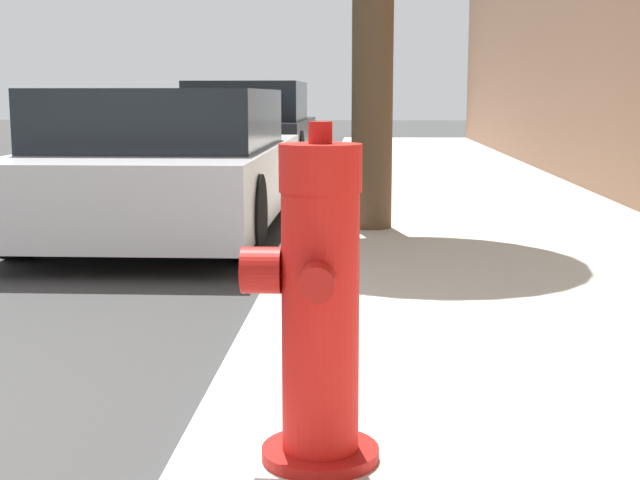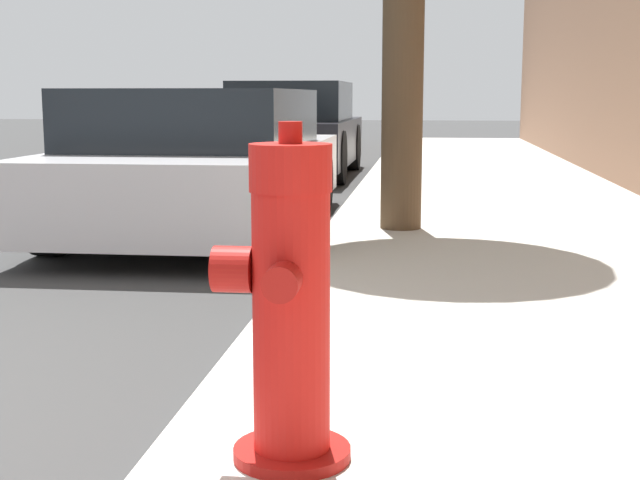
{
  "view_description": "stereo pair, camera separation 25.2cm",
  "coord_description": "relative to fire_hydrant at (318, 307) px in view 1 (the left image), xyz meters",
  "views": [
    {
      "loc": [
        2.34,
        -2.58,
        1.17
      ],
      "look_at": [
        2.15,
        1.09,
        0.57
      ],
      "focal_mm": 50.0,
      "sensor_mm": 36.0,
      "label": 1
    },
    {
      "loc": [
        2.59,
        -2.56,
        1.17
      ],
      "look_at": [
        2.15,
        1.09,
        0.57
      ],
      "focal_mm": 50.0,
      "sensor_mm": 36.0,
      "label": 2
    }
  ],
  "objects": [
    {
      "name": "fire_hydrant",
      "position": [
        0.0,
        0.0,
        0.0
      ],
      "size": [
        0.4,
        0.41,
        0.98
      ],
      "color": "#A91511",
      "rests_on": "sidewalk_slab"
    },
    {
      "name": "parked_car_near",
      "position": [
        -1.53,
        5.04,
        0.03
      ],
      "size": [
        1.87,
        4.36,
        1.22
      ],
      "color": "#B7B7BC",
      "rests_on": "ground_plane"
    },
    {
      "name": "parked_car_mid",
      "position": [
        -1.55,
        10.35,
        0.09
      ],
      "size": [
        1.7,
        3.86,
        1.36
      ],
      "color": "black",
      "rests_on": "ground_plane"
    }
  ]
}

